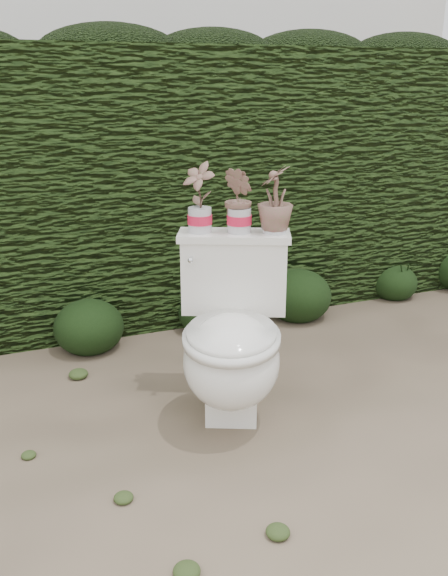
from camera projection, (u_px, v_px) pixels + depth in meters
name	position (u px, v px, depth m)	size (l,w,h in m)	color
ground	(201.00, 430.00, 2.61)	(60.00, 60.00, 0.00)	#87755D
hedge	(113.00, 185.00, 3.75)	(8.00, 1.00, 1.60)	#283F15
house_wall	(82.00, 28.00, 7.44)	(8.00, 3.50, 4.00)	silver
toilet	(232.00, 341.00, 2.63)	(0.69, 0.80, 0.78)	white
potted_plant_left	(200.00, 199.00, 2.67)	(0.16, 0.11, 0.29)	#256920
potted_plant_center	(239.00, 202.00, 2.67)	(0.15, 0.12, 0.28)	#256920
potted_plant_right	(275.00, 201.00, 2.66)	(0.16, 0.16, 0.28)	#256920
liriope_clump_3	(89.00, 322.00, 3.35)	(0.38, 0.38, 0.31)	black
liriope_clump_4	(206.00, 308.00, 3.62)	(0.33, 0.33, 0.27)	black
liriope_clump_5	(298.00, 291.00, 3.80)	(0.42, 0.42, 0.33)	black
liriope_clump_6	(394.00, 279.00, 4.17)	(0.32, 0.32, 0.25)	black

